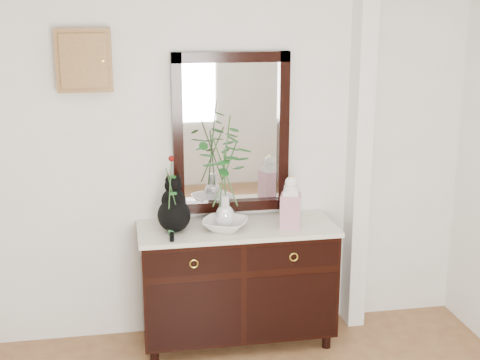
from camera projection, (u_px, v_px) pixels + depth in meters
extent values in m
cube|color=white|center=(217.00, 147.00, 4.57)|extent=(3.60, 0.04, 2.70)
cube|color=white|center=(360.00, 144.00, 4.66)|extent=(0.12, 0.20, 2.70)
cube|color=black|center=(237.00, 280.00, 4.58)|extent=(1.30, 0.50, 0.82)
cube|color=beige|center=(237.00, 229.00, 4.48)|extent=(1.33, 0.52, 0.03)
cube|color=black|center=(231.00, 134.00, 4.55)|extent=(0.80, 0.06, 1.10)
cube|color=white|center=(231.00, 133.00, 4.56)|extent=(0.66, 0.01, 0.96)
cube|color=brown|center=(84.00, 60.00, 4.23)|extent=(0.35, 0.10, 0.40)
imported|color=silver|center=(225.00, 225.00, 4.41)|extent=(0.38, 0.38, 0.07)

